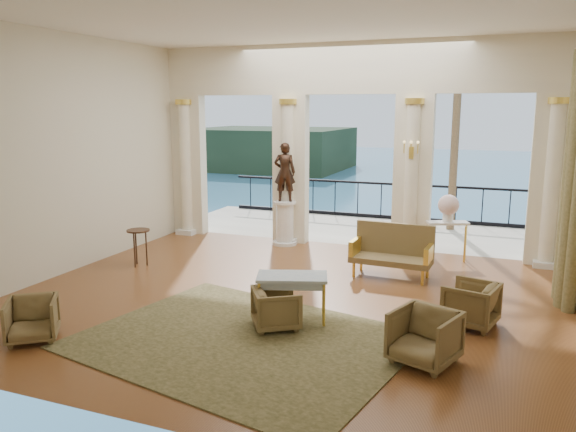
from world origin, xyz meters
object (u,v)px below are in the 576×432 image
at_px(game_table, 292,280).
at_px(statue, 285,172).
at_px(armchair_b, 425,335).
at_px(armchair_d, 276,306).
at_px(settee, 392,251).
at_px(armchair_c, 471,302).
at_px(console_table, 447,228).
at_px(side_table, 138,235).
at_px(pedestal, 285,224).
at_px(armchair_a, 32,317).

relative_size(game_table, statue, 0.86).
xyz_separation_m(armchair_b, armchair_d, (-2.13, 0.38, -0.05)).
distance_m(armchair_d, settee, 3.32).
xyz_separation_m(armchair_c, armchair_d, (-2.59, -1.11, -0.03)).
bearing_deg(game_table, console_table, 49.44).
distance_m(armchair_b, side_table, 6.40).
xyz_separation_m(game_table, side_table, (-3.91, 1.66, 0.00)).
height_order(armchair_d, pedestal, pedestal).
bearing_deg(armchair_c, settee, -128.92).
height_order(statue, console_table, statue).
relative_size(armchair_a, armchair_b, 0.88).
relative_size(console_table, side_table, 1.22).
distance_m(game_table, console_table, 4.75).
relative_size(armchair_b, armchair_d, 1.14).
relative_size(settee, pedestal, 1.49).
xyz_separation_m(game_table, statue, (-1.84, 4.36, 1.05)).
relative_size(armchair_a, statue, 0.49).
bearing_deg(statue, armchair_d, 94.55).
bearing_deg(side_table, armchair_b, -21.90).
height_order(armchair_d, settee, settee).
xyz_separation_m(game_table, pedestal, (-1.84, 4.36, -0.14)).
relative_size(game_table, console_table, 1.28).
distance_m(armchair_a, statue, 6.55).
distance_m(armchair_a, settee, 6.20).
bearing_deg(armchair_b, armchair_c, 92.58).
relative_size(armchair_c, side_table, 0.97).
bearing_deg(side_table, settee, 13.27).
distance_m(armchair_a, pedestal, 6.41).
height_order(armchair_b, settee, settee).
distance_m(settee, pedestal, 3.19).
distance_m(armchair_a, game_table, 3.62).
distance_m(armchair_b, console_table, 5.15).
bearing_deg(armchair_d, settee, -51.88).
height_order(armchair_c, settee, settee).
relative_size(game_table, pedestal, 1.13).
height_order(settee, side_table, settee).
relative_size(armchair_a, side_table, 0.89).
relative_size(pedestal, statue, 0.76).
height_order(armchair_c, console_table, console_table).
bearing_deg(game_table, armchair_a, -166.10).
height_order(armchair_c, statue, statue).
bearing_deg(armchair_d, game_table, -51.28).
height_order(armchair_d, console_table, console_table).
height_order(game_table, side_table, side_table).
height_order(armchair_a, pedestal, pedestal).
distance_m(console_table, side_table, 6.31).
distance_m(statue, side_table, 3.56).
height_order(game_table, console_table, console_table).
distance_m(armchair_a, side_table, 3.72).
bearing_deg(armchair_c, console_table, -154.98).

